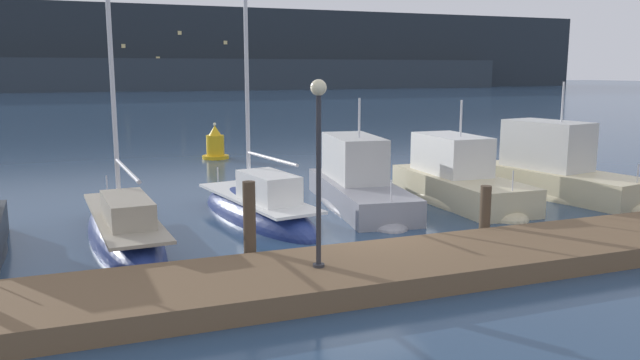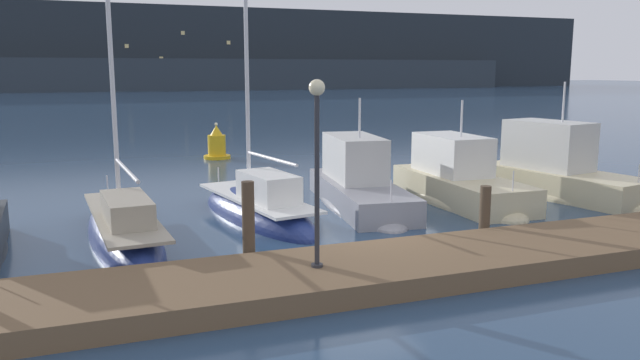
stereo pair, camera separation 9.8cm
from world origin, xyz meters
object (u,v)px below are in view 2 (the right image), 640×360
motorboat_berth_4 (359,192)px  dock_lamppost (317,142)px  motorboat_berth_5 (459,190)px  channel_buoy (217,146)px  sailboat_berth_2 (124,237)px  motorboat_berth_6 (558,181)px  sailboat_berth_3 (258,213)px

motorboat_berth_4 → dock_lamppost: 8.33m
motorboat_berth_5 → channel_buoy: (-5.60, 13.10, 0.26)m
sailboat_berth_2 → motorboat_berth_6: (14.73, 0.90, 0.39)m
motorboat_berth_6 → channel_buoy: motorboat_berth_6 is taller
motorboat_berth_6 → motorboat_berth_4: bearing=172.8°
sailboat_berth_2 → sailboat_berth_3: 4.10m
motorboat_berth_4 → sailboat_berth_3: bearing=-170.8°
sailboat_berth_2 → dock_lamppost: 6.75m
sailboat_berth_3 → motorboat_berth_5: size_ratio=1.62×
sailboat_berth_2 → sailboat_berth_3: size_ratio=0.88×
sailboat_berth_2 → channel_buoy: sailboat_berth_2 is taller
sailboat_berth_3 → motorboat_berth_6: (10.83, -0.35, 0.36)m
channel_buoy → motorboat_berth_5: bearing=-66.9°
sailboat_berth_2 → motorboat_berth_5: (10.88, 1.23, 0.28)m
motorboat_berth_5 → channel_buoy: 14.24m
motorboat_berth_5 → motorboat_berth_6: 3.87m
dock_lamppost → channel_buoy: bearing=84.6°
motorboat_berth_5 → dock_lamppost: dock_lamppost is taller
sailboat_berth_2 → sailboat_berth_3: (3.90, 1.25, 0.03)m
sailboat_berth_3 → channel_buoy: (1.38, 13.07, 0.51)m
channel_buoy → dock_lamppost: size_ratio=0.48×
sailboat_berth_3 → motorboat_berth_4: bearing=9.2°
sailboat_berth_2 → motorboat_berth_4: bearing=13.8°
motorboat_berth_4 → motorboat_berth_5: size_ratio=1.10×
sailboat_berth_2 → dock_lamppost: (3.46, -5.04, 2.86)m
sailboat_berth_3 → dock_lamppost: 6.91m
sailboat_berth_2 → motorboat_berth_4: (7.45, 1.82, 0.33)m
sailboat_berth_2 → channel_buoy: bearing=69.8°
sailboat_berth_3 → sailboat_berth_2: bearing=-162.2°
motorboat_berth_4 → channel_buoy: bearing=99.8°
sailboat_berth_2 → channel_buoy: size_ratio=5.29×
motorboat_berth_4 → channel_buoy: size_ratio=4.06×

